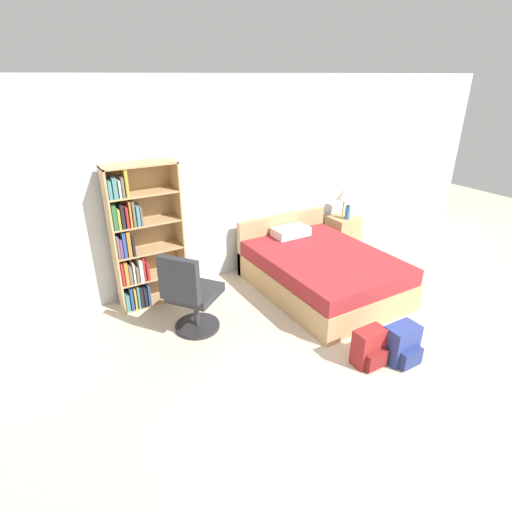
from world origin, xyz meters
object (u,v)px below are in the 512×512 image
(water_bottle, at_px, (348,213))
(backpack_blue, at_px, (402,345))
(nightstand, at_px, (342,235))
(backpack_red, at_px, (370,348))
(table_lamp, at_px, (344,195))
(bookshelf, at_px, (139,241))
(office_chair, at_px, (191,296))
(bed, at_px, (319,270))

(water_bottle, relative_size, backpack_blue, 0.56)
(nightstand, xyz_separation_m, backpack_red, (-1.59, -2.19, -0.11))
(backpack_blue, bearing_deg, water_bottle, 60.43)
(nightstand, height_order, backpack_red, nightstand)
(water_bottle, bearing_deg, table_lamp, 84.21)
(nightstand, bearing_deg, bookshelf, 179.22)
(bookshelf, distance_m, backpack_blue, 3.06)
(water_bottle, xyz_separation_m, backpack_blue, (-1.26, -2.22, -0.51))
(office_chair, xyz_separation_m, nightstand, (2.87, 0.83, -0.16))
(bookshelf, relative_size, office_chair, 1.76)
(backpack_blue, bearing_deg, table_lamp, 61.44)
(bookshelf, bearing_deg, table_lamp, -0.47)
(office_chair, relative_size, table_lamp, 2.17)
(table_lamp, relative_size, backpack_blue, 1.16)
(office_chair, xyz_separation_m, backpack_red, (1.27, -1.36, -0.28))
(water_bottle, bearing_deg, bookshelf, 177.41)
(water_bottle, xyz_separation_m, backpack_red, (-1.56, -2.09, -0.51))
(bookshelf, relative_size, table_lamp, 3.82)
(backpack_blue, relative_size, backpack_red, 1.02)
(bed, height_order, backpack_red, bed)
(table_lamp, bearing_deg, office_chair, -163.44)
(office_chair, relative_size, backpack_red, 2.57)
(bed, bearing_deg, backpack_red, -110.06)
(water_bottle, height_order, backpack_red, water_bottle)
(nightstand, distance_m, backpack_red, 2.71)
(office_chair, height_order, backpack_blue, office_chair)
(backpack_blue, bearing_deg, bed, 82.13)
(bookshelf, height_order, office_chair, bookshelf)
(nightstand, bearing_deg, bed, -144.63)
(bookshelf, bearing_deg, water_bottle, -2.59)
(bookshelf, bearing_deg, backpack_blue, -51.97)
(bed, distance_m, water_bottle, 1.31)
(nightstand, relative_size, backpack_blue, 1.53)
(nightstand, height_order, backpack_blue, nightstand)
(bed, relative_size, backpack_blue, 5.04)
(bookshelf, distance_m, office_chair, 0.98)
(bed, height_order, table_lamp, table_lamp)
(office_chair, relative_size, backpack_blue, 2.52)
(bookshelf, distance_m, backpack_red, 2.79)
(nightstand, relative_size, water_bottle, 2.71)
(water_bottle, bearing_deg, bed, -147.50)
(office_chair, bearing_deg, water_bottle, 14.47)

